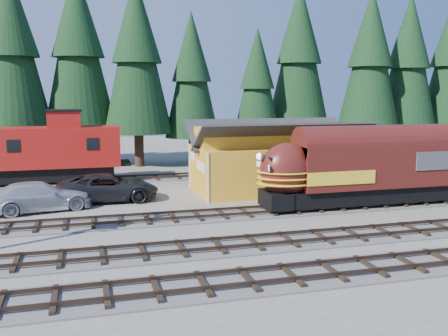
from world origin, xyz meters
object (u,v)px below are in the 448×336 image
object	(u,v)px
locomotive	(361,171)
caboose	(53,150)
pickup_truck_a	(108,187)
depot	(276,152)
pickup_truck_b	(40,196)

from	to	relation	value
locomotive	caboose	size ratio (longest dim) A/B	1.37
caboose	pickup_truck_a	xyz separation A→B (m)	(3.94, -7.96, -1.78)
locomotive	depot	bearing A→B (deg)	116.92
pickup_truck_b	locomotive	bearing A→B (deg)	-115.30
depot	pickup_truck_a	size ratio (longest dim) A/B	1.89
depot	pickup_truck_a	world-z (taller)	depot
depot	pickup_truck_a	distance (m)	12.56
caboose	pickup_truck_b	bearing A→B (deg)	-91.79
pickup_truck_a	pickup_truck_b	distance (m)	4.60
caboose	locomotive	bearing A→B (deg)	-35.51
depot	caboose	size ratio (longest dim) A/B	1.20
caboose	pickup_truck_b	size ratio (longest dim) A/B	1.68
depot	locomotive	xyz separation A→B (m)	(3.30, -6.50, -0.61)
caboose	pickup_truck_b	world-z (taller)	caboose
locomotive	pickup_truck_b	xyz separation A→B (m)	(-19.93, 4.27, -1.43)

